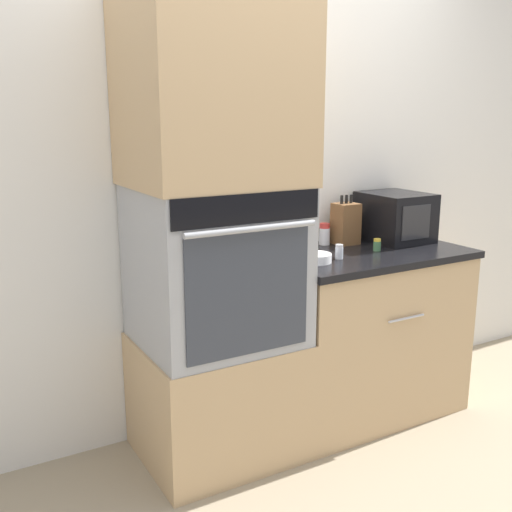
% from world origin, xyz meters
% --- Properties ---
extents(ground_plane, '(12.00, 12.00, 0.00)m').
position_xyz_m(ground_plane, '(0.00, 0.00, 0.00)').
color(ground_plane, gray).
extents(wall_back, '(8.00, 0.05, 2.50)m').
position_xyz_m(wall_back, '(0.00, 0.63, 1.25)').
color(wall_back, silver).
rests_on(wall_back, ground_plane).
extents(oven_cabinet_base, '(0.70, 0.60, 0.56)m').
position_xyz_m(oven_cabinet_base, '(-0.35, 0.30, 0.28)').
color(oven_cabinet_base, tan).
rests_on(oven_cabinet_base, ground_plane).
extents(wall_oven, '(0.67, 0.64, 0.70)m').
position_xyz_m(wall_oven, '(-0.35, 0.30, 0.91)').
color(wall_oven, '#9EA0A5').
rests_on(wall_oven, oven_cabinet_base).
extents(oven_cabinet_upper, '(0.70, 0.60, 0.85)m').
position_xyz_m(oven_cabinet_upper, '(-0.35, 0.30, 1.68)').
color(oven_cabinet_upper, tan).
rests_on(oven_cabinet_upper, wall_oven).
extents(counter_unit, '(1.02, 0.63, 0.88)m').
position_xyz_m(counter_unit, '(0.50, 0.30, 0.44)').
color(counter_unit, tan).
rests_on(counter_unit, ground_plane).
extents(microwave, '(0.31, 0.36, 0.26)m').
position_xyz_m(microwave, '(0.79, 0.41, 1.01)').
color(microwave, black).
rests_on(microwave, counter_unit).
extents(knife_block, '(0.12, 0.11, 0.26)m').
position_xyz_m(knife_block, '(0.51, 0.48, 0.98)').
color(knife_block, brown).
rests_on(knife_block, counter_unit).
extents(bowl, '(0.15, 0.15, 0.04)m').
position_xyz_m(bowl, '(0.13, 0.22, 0.90)').
color(bowl, white).
rests_on(bowl, counter_unit).
extents(condiment_jar_near, '(0.04, 0.04, 0.06)m').
position_xyz_m(condiment_jar_near, '(0.54, 0.27, 0.91)').
color(condiment_jar_near, '#427047').
rests_on(condiment_jar_near, counter_unit).
extents(condiment_jar_mid, '(0.04, 0.04, 0.07)m').
position_xyz_m(condiment_jar_mid, '(0.27, 0.22, 0.91)').
color(condiment_jar_mid, silver).
rests_on(condiment_jar_mid, counter_unit).
extents(condiment_jar_far, '(0.06, 0.06, 0.11)m').
position_xyz_m(condiment_jar_far, '(0.40, 0.52, 0.93)').
color(condiment_jar_far, silver).
rests_on(condiment_jar_far, counter_unit).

